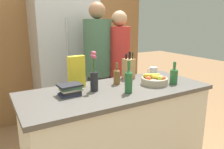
# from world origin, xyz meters

# --- Properties ---
(kitchen_island) EXTENTS (1.80, 0.76, 0.91)m
(kitchen_island) POSITION_xyz_m (0.00, 0.00, 0.46)
(kitchen_island) COLOR silver
(kitchen_island) RESTS_ON ground_plane
(back_wall_wood) EXTENTS (3.00, 0.12, 2.60)m
(back_wall_wood) POSITION_xyz_m (0.00, 1.74, 1.30)
(back_wall_wood) COLOR olive
(back_wall_wood) RESTS_ON ground_plane
(refrigerator) EXTENTS (0.87, 0.62, 1.92)m
(refrigerator) POSITION_xyz_m (-0.04, 1.38, 0.96)
(refrigerator) COLOR #B7B7BC
(refrigerator) RESTS_ON ground_plane
(fruit_bowl) EXTENTS (0.27, 0.27, 0.11)m
(fruit_bowl) POSITION_xyz_m (0.40, -0.07, 0.96)
(fruit_bowl) COLOR tan
(fruit_bowl) RESTS_ON kitchen_island
(knife_block) EXTENTS (0.12, 0.10, 0.31)m
(knife_block) POSITION_xyz_m (0.32, 0.27, 1.03)
(knife_block) COLOR tan
(knife_block) RESTS_ON kitchen_island
(flower_vase) EXTENTS (0.07, 0.07, 0.37)m
(flower_vase) POSITION_xyz_m (-0.21, 0.05, 1.05)
(flower_vase) COLOR #232328
(flower_vase) RESTS_ON kitchen_island
(cereal_box) EXTENTS (0.16, 0.07, 0.31)m
(cereal_box) POSITION_xyz_m (-0.31, 0.24, 1.07)
(cereal_box) COLOR yellow
(cereal_box) RESTS_ON kitchen_island
(coffee_mug) EXTENTS (0.12, 0.09, 0.08)m
(coffee_mug) POSITION_xyz_m (0.70, 0.30, 0.95)
(coffee_mug) COLOR silver
(coffee_mug) RESTS_ON kitchen_island
(book_stack) EXTENTS (0.21, 0.16, 0.10)m
(book_stack) POSITION_xyz_m (-0.45, 0.05, 0.96)
(book_stack) COLOR #2D334C
(book_stack) RESTS_ON kitchen_island
(bottle_oil) EXTENTS (0.07, 0.07, 0.29)m
(bottle_oil) POSITION_xyz_m (0.03, -0.15, 1.03)
(bottle_oil) COLOR #286633
(bottle_oil) RESTS_ON kitchen_island
(bottle_vinegar) EXTENTS (0.07, 0.07, 0.22)m
(bottle_vinegar) POSITION_xyz_m (0.08, 0.14, 1.00)
(bottle_vinegar) COLOR brown
(bottle_vinegar) RESTS_ON kitchen_island
(bottle_wine) EXTENTS (0.08, 0.08, 0.23)m
(bottle_wine) POSITION_xyz_m (0.59, -0.14, 1.00)
(bottle_wine) COLOR #286633
(bottle_wine) RESTS_ON kitchen_island
(person_at_sink) EXTENTS (0.35, 0.35, 1.77)m
(person_at_sink) POSITION_xyz_m (0.20, 0.80, 1.00)
(person_at_sink) COLOR #383842
(person_at_sink) RESTS_ON ground_plane
(person_in_blue) EXTENTS (0.28, 0.28, 1.67)m
(person_in_blue) POSITION_xyz_m (0.45, 0.69, 0.95)
(person_in_blue) COLOR #383842
(person_in_blue) RESTS_ON ground_plane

